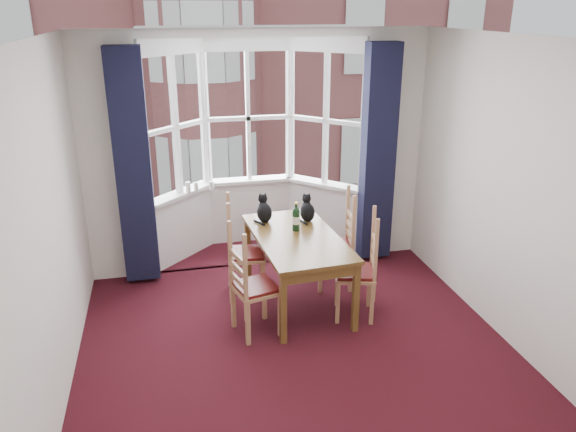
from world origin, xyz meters
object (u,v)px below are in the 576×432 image
object	(u,v)px
chair_left_far	(238,255)
chair_left_near	(247,291)
cat_right	(307,210)
wine_bottle	(296,218)
chair_right_near	(364,274)
candle_extra	(211,185)
chair_right_far	(342,247)
cat_left	(264,211)
candle_tall	(188,187)
candle_short	(196,187)
dining_table	(297,243)

from	to	relation	value
chair_left_far	chair_left_near	bearing A→B (deg)	-91.97
cat_right	wine_bottle	distance (m)	0.32
chair_right_near	candle_extra	size ratio (longest dim) A/B	9.02
chair_right_far	chair_left_far	bearing A→B (deg)	178.44
chair_left_far	cat_left	bearing A→B (deg)	30.00
wine_bottle	candle_tall	distance (m)	1.65
chair_left_near	wine_bottle	distance (m)	1.03
wine_bottle	candle_extra	xyz separation A→B (m)	(-0.77, 1.31, 0.02)
chair_right_near	cat_right	bearing A→B (deg)	114.29
chair_left_far	candle_extra	world-z (taller)	candle_extra
candle_tall	candle_extra	distance (m)	0.29
cat_right	cat_left	bearing A→B (deg)	170.87
chair_right_far	candle_short	distance (m)	1.98
candle_short	chair_right_near	bearing A→B (deg)	-50.70
dining_table	cat_right	size ratio (longest dim) A/B	5.17
candle_tall	candle_extra	size ratio (longest dim) A/B	1.28
cat_left	chair_right_near	bearing A→B (deg)	-47.14
candle_extra	dining_table	bearing A→B (deg)	-63.06
cat_left	wine_bottle	bearing A→B (deg)	-49.87
chair_left_far	chair_right_far	world-z (taller)	same
chair_left_far	cat_right	bearing A→B (deg)	8.10
cat_right	candle_tall	size ratio (longest dim) A/B	2.40
dining_table	chair_left_far	size ratio (longest dim) A/B	1.76
cat_left	candle_extra	world-z (taller)	cat_left
wine_bottle	candle_extra	distance (m)	1.52
chair_left_near	chair_left_far	bearing A→B (deg)	88.03
dining_table	cat_left	world-z (taller)	cat_left
chair_left_far	candle_short	world-z (taller)	candle_short
chair_right_far	candle_short	world-z (taller)	candle_short
cat_right	candle_tall	distance (m)	1.60
dining_table	chair_left_far	bearing A→B (deg)	152.68
dining_table	chair_right_far	distance (m)	0.68
chair_right_near	candle_tall	world-z (taller)	candle_tall
candle_short	candle_extra	world-z (taller)	candle_short
chair_left_far	candle_short	xyz separation A→B (m)	(-0.35, 1.15, 0.45)
cat_left	wine_bottle	size ratio (longest dim) A/B	1.03
cat_right	chair_right_near	bearing A→B (deg)	-65.71
chair_right_near	cat_left	size ratio (longest dim) A/B	2.84
chair_right_far	cat_left	bearing A→B (deg)	165.20
chair_left_near	candle_short	xyz separation A→B (m)	(-0.32, 1.97, 0.45)
chair_right_far	candle_tall	distance (m)	2.04
chair_right_far	wine_bottle	bearing A→B (deg)	-168.55
cat_right	candle_extra	world-z (taller)	cat_right
candle_tall	chair_left_far	bearing A→B (deg)	-68.05
wine_bottle	candle_short	xyz separation A→B (m)	(-0.96, 1.29, 0.02)
chair_right_near	cat_left	bearing A→B (deg)	132.86
dining_table	chair_left_far	world-z (taller)	chair_left_far
chair_right_near	dining_table	bearing A→B (deg)	144.46
candle_tall	wine_bottle	bearing A→B (deg)	-49.88
cat_right	wine_bottle	size ratio (longest dim) A/B	1.00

